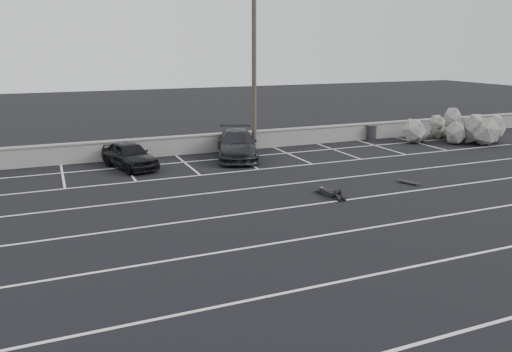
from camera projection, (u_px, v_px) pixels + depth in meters
name	position (u px, v px, depth m)	size (l,w,h in m)	color
ground	(339.00, 233.00, 16.19)	(120.00, 120.00, 0.00)	black
seawall	(209.00, 143.00, 28.56)	(50.00, 0.45, 1.06)	gray
stall_lines	(279.00, 197.00, 20.10)	(36.00, 20.05, 0.01)	silver
car_left	(129.00, 155.00, 24.74)	(1.58, 3.92, 1.34)	black
car_right	(237.00, 144.00, 27.04)	(2.09, 5.14, 1.49)	black
utility_pole	(254.00, 64.00, 27.66)	(1.31, 0.26, 9.81)	#4C4238
trash_bin	(372.00, 133.00, 32.23)	(0.79, 0.79, 0.97)	#2A292C
riprap_pile	(465.00, 133.00, 31.30)	(6.66, 4.90, 1.54)	gray
person	(328.00, 190.00, 20.37)	(0.90, 2.13, 0.42)	black
skateboard	(408.00, 182.00, 21.99)	(0.52, 0.88, 0.10)	black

